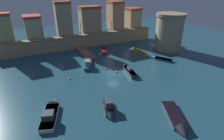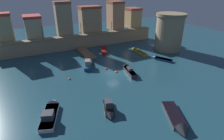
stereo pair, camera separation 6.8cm
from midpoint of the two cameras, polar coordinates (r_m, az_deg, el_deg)
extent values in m
plane|color=#1E4756|center=(37.70, 0.29, -1.07)|extent=(113.44, 113.44, 0.00)
cube|color=#9E8966|center=(54.46, -9.33, 8.98)|extent=(46.20, 2.08, 3.58)
cube|color=#817053|center=(53.97, -9.47, 10.93)|extent=(46.20, 2.38, 0.24)
cube|color=tan|center=(54.01, -31.13, 11.10)|extent=(3.99, 3.56, 6.41)
cube|color=#B63D2D|center=(53.47, -32.00, 14.75)|extent=(4.14, 3.70, 0.70)
cube|color=tan|center=(54.97, -23.73, 12.16)|extent=(4.27, 5.50, 5.29)
cube|color=#AD3A37|center=(54.48, -24.29, 15.20)|extent=(4.44, 5.72, 0.70)
cube|color=#9D8C6B|center=(54.59, -15.20, 15.08)|extent=(4.27, 3.23, 8.62)
cube|color=#974E2F|center=(54.04, -15.78, 19.92)|extent=(4.44, 3.35, 0.70)
cube|color=tan|center=(57.26, -7.07, 15.34)|extent=(6.05, 4.05, 7.00)
cube|color=#9B4731|center=(56.74, -7.28, 19.17)|extent=(6.30, 4.21, 0.70)
cube|color=tan|center=(61.00, 0.97, 16.62)|extent=(4.16, 4.74, 8.07)
cube|color=#9B4D2A|center=(60.51, 1.01, 20.73)|extent=(4.33, 4.93, 0.70)
cube|color=tan|center=(64.69, 6.40, 15.92)|extent=(4.28, 5.12, 5.73)
cube|color=#9B4737|center=(64.26, 6.55, 18.75)|extent=(4.45, 5.32, 0.70)
cylinder|color=#9E8966|center=(53.59, 17.55, 11.03)|extent=(7.36, 7.36, 9.25)
cylinder|color=#867556|center=(52.69, 18.28, 16.32)|extent=(7.95, 7.95, 0.80)
cube|color=brown|center=(49.02, -8.48, 5.39)|extent=(2.51, 10.04, 0.61)
cylinder|color=brown|center=(52.35, -8.49, 6.73)|extent=(0.20, 0.20, 0.70)
cylinder|color=brown|center=(49.34, -7.23, 5.65)|extent=(0.20, 0.20, 0.70)
cylinder|color=brown|center=(46.38, -5.82, 4.43)|extent=(0.20, 0.20, 0.70)
cylinder|color=black|center=(51.52, -21.28, 11.09)|extent=(0.12, 0.12, 3.56)
sphere|color=#F9D172|center=(51.14, -21.62, 13.17)|extent=(0.32, 0.32, 0.32)
cylinder|color=black|center=(53.50, -9.93, 12.63)|extent=(0.12, 0.12, 3.15)
sphere|color=#F9D172|center=(53.16, -10.07, 14.45)|extent=(0.32, 0.32, 0.32)
cylinder|color=black|center=(57.08, -0.21, 13.54)|extent=(0.12, 0.12, 2.70)
sphere|color=#F9D172|center=(56.80, -0.21, 15.03)|extent=(0.32, 0.32, 0.32)
cube|color=#333338|center=(37.64, 5.60, -0.56)|extent=(2.06, 5.09, 0.81)
cone|color=#333338|center=(40.26, 3.95, 1.29)|extent=(1.39, 1.56, 1.17)
cube|color=black|center=(37.48, 5.62, -0.05)|extent=(2.10, 5.19, 0.08)
cube|color=#333842|center=(37.47, 5.56, 0.47)|extent=(0.99, 1.72, 0.54)
cube|color=#99B7C6|center=(38.15, 5.11, 0.99)|extent=(0.65, 0.17, 0.32)
cube|color=#333338|center=(27.40, 18.98, -13.22)|extent=(4.13, 5.93, 0.52)
cone|color=#333338|center=(24.98, 21.62, -18.07)|extent=(2.22, 2.03, 1.80)
cube|color=black|center=(27.27, 19.05, -12.86)|extent=(4.21, 6.04, 0.08)
cube|color=#333338|center=(27.12, -1.14, -11.97)|extent=(2.29, 3.67, 0.58)
cone|color=#333338|center=(25.46, -0.45, -14.85)|extent=(1.48, 1.29, 1.25)
cube|color=black|center=(26.97, -1.14, -11.55)|extent=(2.33, 3.74, 0.08)
cube|color=#333842|center=(26.63, -1.15, -10.61)|extent=(1.38, 1.58, 1.03)
cube|color=gold|center=(49.67, 8.79, 5.60)|extent=(1.43, 5.56, 0.55)
cone|color=gold|center=(52.39, 6.78, 6.76)|extent=(1.22, 1.44, 1.17)
cube|color=olive|center=(49.60, 8.81, 5.85)|extent=(1.46, 5.67, 0.08)
cube|color=#195689|center=(41.22, -7.75, 1.64)|extent=(3.34, 5.71, 0.74)
cone|color=#195689|center=(44.32, -7.95, 3.35)|extent=(2.09, 1.85, 1.76)
cube|color=#0B2640|center=(41.09, -7.78, 2.06)|extent=(3.41, 5.83, 0.08)
cube|color=olive|center=(40.28, -7.78, 2.42)|extent=(1.69, 2.23, 1.02)
cube|color=white|center=(26.98, -19.17, -13.86)|extent=(3.61, 5.88, 0.59)
cone|color=white|center=(29.68, -17.96, -9.72)|extent=(2.12, 1.91, 1.76)
cube|color=slate|center=(26.82, -19.25, -13.43)|extent=(3.68, 6.00, 0.08)
cube|color=#333842|center=(26.00, -19.69, -13.45)|extent=(1.85, 1.83, 0.94)
cube|color=#99B7C6|center=(26.52, -19.41, -12.42)|extent=(1.26, 0.49, 0.57)
cube|color=navy|center=(45.97, 15.94, 3.25)|extent=(3.09, 4.32, 0.52)
cone|color=navy|center=(46.84, 12.96, 4.00)|extent=(1.65, 1.62, 1.25)
cube|color=black|center=(45.89, 15.97, 3.50)|extent=(3.15, 4.41, 0.08)
cube|color=red|center=(50.27, -2.67, 6.19)|extent=(3.22, 5.12, 0.68)
cone|color=red|center=(53.24, -2.74, 7.28)|extent=(1.76, 1.80, 1.33)
cube|color=#4C110F|center=(50.18, -2.68, 6.52)|extent=(3.28, 5.22, 0.08)
sphere|color=red|center=(39.59, -1.91, 0.25)|extent=(0.60, 0.60, 0.60)
sphere|color=#EA4C19|center=(36.30, -13.42, -2.91)|extent=(0.52, 0.52, 0.52)
sphere|color=#EA4C19|center=(38.18, 1.34, -0.72)|extent=(0.64, 0.64, 0.64)
camera|label=1|loc=(0.03, -90.05, -0.02)|focal=28.81mm
camera|label=2|loc=(0.03, 89.95, 0.02)|focal=28.81mm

